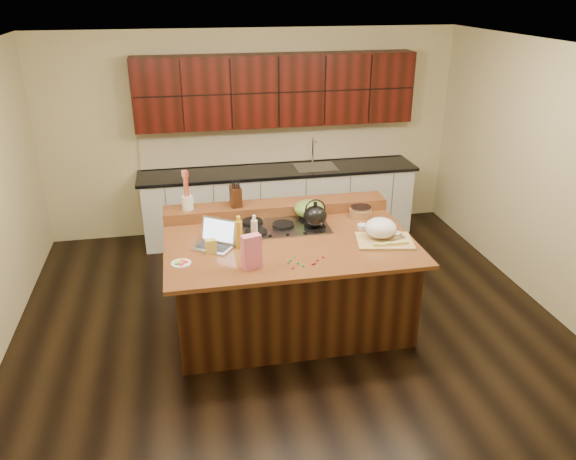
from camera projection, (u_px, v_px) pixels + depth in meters
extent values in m
cube|color=black|center=(289.00, 320.00, 5.84)|extent=(5.50, 5.00, 0.01)
cube|color=silver|center=(289.00, 48.00, 4.74)|extent=(5.50, 5.00, 0.01)
cube|color=#C7BC8B|center=(252.00, 134.00, 7.54)|extent=(5.50, 0.01, 2.70)
cube|color=#C7BC8B|center=(380.00, 358.00, 3.04)|extent=(5.50, 0.01, 2.70)
cube|color=#C7BC8B|center=(551.00, 180.00, 5.78)|extent=(0.01, 5.00, 2.70)
cube|color=black|center=(289.00, 283.00, 5.66)|extent=(2.22, 1.42, 0.88)
cube|color=black|center=(289.00, 241.00, 5.47)|extent=(2.40, 1.60, 0.04)
cube|color=black|center=(276.00, 208.00, 6.07)|extent=(2.40, 0.30, 0.12)
cube|color=gray|center=(283.00, 227.00, 5.73)|extent=(0.92, 0.52, 0.02)
cylinder|color=black|center=(252.00, 222.00, 5.78)|extent=(0.22, 0.22, 0.03)
cylinder|color=black|center=(309.00, 218.00, 5.89)|extent=(0.22, 0.22, 0.03)
cylinder|color=black|center=(256.00, 232.00, 5.55)|extent=(0.22, 0.22, 0.03)
cylinder|color=black|center=(315.00, 228.00, 5.66)|extent=(0.22, 0.22, 0.03)
cylinder|color=black|center=(283.00, 225.00, 5.72)|extent=(0.22, 0.22, 0.03)
cube|color=silver|center=(279.00, 204.00, 7.65)|extent=(3.60, 0.62, 0.90)
cube|color=black|center=(279.00, 171.00, 7.46)|extent=(3.70, 0.66, 0.04)
cube|color=gray|center=(316.00, 167.00, 7.55)|extent=(0.55, 0.42, 0.01)
cylinder|color=gray|center=(313.00, 150.00, 7.63)|extent=(0.02, 0.02, 0.36)
cube|color=black|center=(276.00, 90.00, 7.18)|extent=(3.60, 0.34, 0.90)
cube|color=#C7BC8B|center=(275.00, 144.00, 7.63)|extent=(3.60, 0.03, 0.50)
ellipsoid|color=black|center=(315.00, 216.00, 5.61)|extent=(0.28, 0.28, 0.21)
ellipsoid|color=#577A30|center=(309.00, 209.00, 5.85)|extent=(0.39, 0.39, 0.17)
cube|color=#B7B7BC|center=(213.00, 247.00, 5.28)|extent=(0.43, 0.40, 0.02)
cube|color=black|center=(213.00, 246.00, 5.28)|extent=(0.33, 0.29, 0.00)
cube|color=#B7B7BC|center=(219.00, 230.00, 5.34)|extent=(0.34, 0.26, 0.23)
cube|color=silver|center=(218.00, 230.00, 5.33)|extent=(0.30, 0.23, 0.20)
cylinder|color=gold|center=(239.00, 235.00, 5.24)|extent=(0.09, 0.09, 0.27)
cylinder|color=silver|center=(254.00, 232.00, 5.31)|extent=(0.08, 0.08, 0.25)
cube|color=tan|center=(384.00, 241.00, 5.40)|extent=(0.59, 0.48, 0.02)
ellipsoid|color=white|center=(381.00, 228.00, 5.42)|extent=(0.31, 0.31, 0.19)
cube|color=#EDD872|center=(380.00, 245.00, 5.26)|extent=(0.12, 0.03, 0.03)
cube|color=#EDD872|center=(391.00, 244.00, 5.28)|extent=(0.12, 0.03, 0.03)
cube|color=#EDD872|center=(403.00, 243.00, 5.30)|extent=(0.12, 0.03, 0.03)
cylinder|color=gray|center=(397.00, 239.00, 5.40)|extent=(0.20, 0.08, 0.01)
cylinder|color=white|center=(391.00, 233.00, 5.54)|extent=(0.11, 0.11, 0.04)
cylinder|color=white|center=(397.00, 235.00, 5.51)|extent=(0.13, 0.13, 0.04)
cylinder|color=white|center=(362.00, 227.00, 5.70)|extent=(0.13, 0.13, 0.04)
cylinder|color=#996B3F|center=(361.00, 212.00, 5.99)|extent=(0.30, 0.30, 0.09)
cone|color=silver|center=(401.00, 235.00, 5.47)|extent=(0.11, 0.11, 0.07)
cube|color=#DF6987|center=(251.00, 252.00, 4.87)|extent=(0.18, 0.13, 0.31)
cylinder|color=white|center=(181.00, 263.00, 4.99)|extent=(0.20, 0.20, 0.01)
cube|color=gold|center=(211.00, 247.00, 5.16)|extent=(0.11, 0.08, 0.14)
cylinder|color=white|center=(187.00, 203.00, 5.85)|extent=(0.13, 0.13, 0.14)
cube|color=black|center=(236.00, 196.00, 5.92)|extent=(0.12, 0.18, 0.21)
ellipsoid|color=red|center=(293.00, 268.00, 4.90)|extent=(0.02, 0.02, 0.02)
ellipsoid|color=#198C26|center=(295.00, 257.00, 5.10)|extent=(0.02, 0.02, 0.02)
ellipsoid|color=red|center=(313.00, 264.00, 4.97)|extent=(0.02, 0.02, 0.02)
ellipsoid|color=#198C26|center=(303.00, 266.00, 4.94)|extent=(0.02, 0.02, 0.02)
ellipsoid|color=red|center=(313.00, 264.00, 4.97)|extent=(0.02, 0.02, 0.02)
ellipsoid|color=#198C26|center=(298.00, 263.00, 4.98)|extent=(0.02, 0.02, 0.02)
ellipsoid|color=red|center=(318.00, 260.00, 5.04)|extent=(0.02, 0.02, 0.02)
ellipsoid|color=#198C26|center=(291.00, 260.00, 5.04)|extent=(0.02, 0.02, 0.02)
ellipsoid|color=red|center=(323.00, 257.00, 5.09)|extent=(0.02, 0.02, 0.02)
ellipsoid|color=#198C26|center=(288.00, 262.00, 5.00)|extent=(0.02, 0.02, 0.02)
ellipsoid|color=red|center=(315.00, 263.00, 4.98)|extent=(0.02, 0.02, 0.02)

